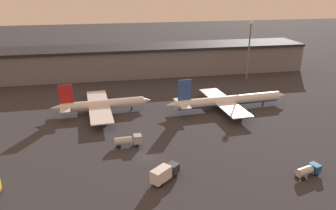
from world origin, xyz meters
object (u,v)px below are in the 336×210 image
airplane_0 (101,105)px  airplane_1 (227,101)px  service_vehicle_0 (308,170)px  service_vehicle_1 (164,173)px  service_vehicle_2 (128,140)px

airplane_0 → airplane_1: airplane_1 is taller
service_vehicle_0 → service_vehicle_1: (-33.64, 4.56, 0.50)m
airplane_0 → service_vehicle_2: 27.89m
airplane_0 → service_vehicle_0: 69.10m
airplane_0 → service_vehicle_1: size_ratio=4.55×
service_vehicle_1 → airplane_0: bearing=66.9°
airplane_0 → service_vehicle_1: (13.87, -45.60, -0.85)m
airplane_1 → service_vehicle_1: airplane_1 is taller
service_vehicle_1 → service_vehicle_2: (-6.71, 18.66, -0.28)m
service_vehicle_1 → service_vehicle_0: bearing=-47.8°
airplane_0 → service_vehicle_1: airplane_0 is taller
airplane_1 → service_vehicle_0: (2.94, -45.50, -1.43)m
service_vehicle_0 → service_vehicle_2: size_ratio=0.92×
airplane_1 → service_vehicle_2: airplane_1 is taller
airplane_0 → service_vehicle_2: (7.16, -26.93, -1.14)m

